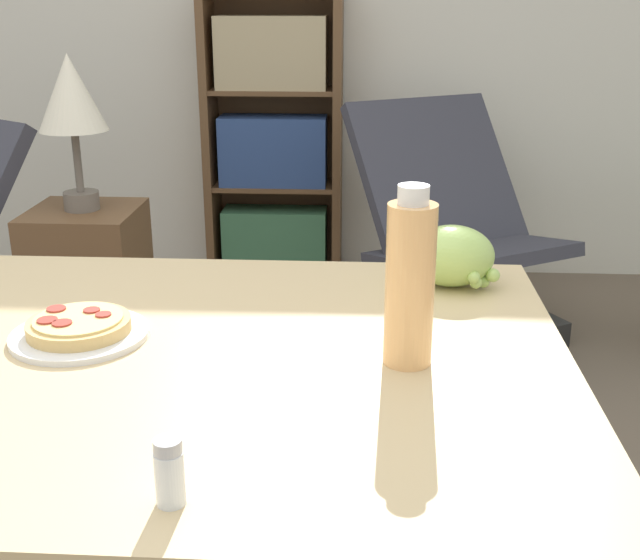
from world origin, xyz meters
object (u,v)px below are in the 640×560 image
at_px(pizza_on_plate, 79,329).
at_px(side_table, 92,301).
at_px(lounge_chair_far, 457,263).
at_px(bookshelf, 274,146).
at_px(drink_bottle, 410,282).
at_px(salt_shaker, 170,472).
at_px(table_lamp, 71,100).
at_px(grape_bunch, 452,256).

height_order(pizza_on_plate, side_table, pizza_on_plate).
relative_size(lounge_chair_far, bookshelf, 0.75).
bearing_deg(drink_bottle, salt_shaker, -126.22).
height_order(salt_shaker, table_lamp, table_lamp).
xyz_separation_m(lounge_chair_far, table_lamp, (-1.25, -0.54, 0.68)).
distance_m(salt_shaker, bookshelf, 2.87).
distance_m(pizza_on_plate, bookshelf, 2.44).
bearing_deg(pizza_on_plate, salt_shaker, -59.78).
bearing_deg(side_table, lounge_chair_far, 23.26).
bearing_deg(salt_shaker, side_table, 112.18).
bearing_deg(drink_bottle, grape_bunch, 74.17).
xyz_separation_m(drink_bottle, bookshelf, (-0.48, 2.49, -0.26)).
bearing_deg(drink_bottle, pizza_on_plate, 173.55).
distance_m(salt_shaker, lounge_chair_far, 2.37).
bearing_deg(table_lamp, grape_bunch, -43.72).
distance_m(grape_bunch, table_lamp, 1.47).
bearing_deg(bookshelf, pizza_on_plate, -90.72).
height_order(pizza_on_plate, bookshelf, bookshelf).
bearing_deg(lounge_chair_far, salt_shaker, -134.49).
bearing_deg(drink_bottle, table_lamp, 125.57).
relative_size(salt_shaker, table_lamp, 0.16).
bearing_deg(grape_bunch, lounge_chair_far, 82.75).
xyz_separation_m(grape_bunch, bookshelf, (-0.57, 2.16, -0.19)).
xyz_separation_m(drink_bottle, lounge_chair_far, (0.29, 1.88, -0.60)).
bearing_deg(lounge_chair_far, side_table, 172.70).
relative_size(salt_shaker, lounge_chair_far, 0.08).
relative_size(salt_shaker, bookshelf, 0.06).
bearing_deg(side_table, table_lamp, 180.00).
bearing_deg(drink_bottle, side_table, 125.57).
xyz_separation_m(grape_bunch, lounge_chair_far, (0.20, 1.55, -0.53)).
height_order(bookshelf, table_lamp, bookshelf).
height_order(salt_shaker, lounge_chair_far, lounge_chair_far).
distance_m(lounge_chair_far, bookshelf, 1.04).
bearing_deg(grape_bunch, bookshelf, 104.92).
xyz_separation_m(salt_shaker, lounge_chair_far, (0.56, 2.25, -0.51)).
xyz_separation_m(grape_bunch, drink_bottle, (-0.09, -0.33, 0.07)).
bearing_deg(table_lamp, drink_bottle, -54.43).
relative_size(pizza_on_plate, grape_bunch, 1.31).
xyz_separation_m(side_table, table_lamp, (-0.00, 0.00, 0.65)).
relative_size(salt_shaker, side_table, 0.12).
bearing_deg(side_table, drink_bottle, -54.43).
distance_m(drink_bottle, bookshelf, 2.55).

